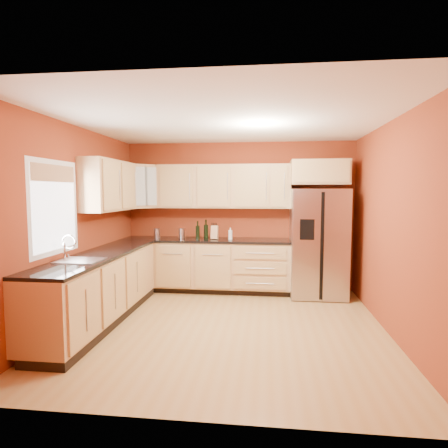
{
  "coord_description": "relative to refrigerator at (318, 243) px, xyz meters",
  "views": [
    {
      "loc": [
        0.51,
        -4.65,
        1.74
      ],
      "look_at": [
        -0.13,
        0.9,
        1.25
      ],
      "focal_mm": 30.0,
      "sensor_mm": 36.0,
      "label": 1
    }
  ],
  "objects": [
    {
      "name": "wall_left",
      "position": [
        -3.35,
        -1.62,
        0.41
      ],
      "size": [
        0.04,
        4.0,
        2.6
      ],
      "primitive_type": "cube",
      "color": "maroon",
      "rests_on": "floor"
    },
    {
      "name": "knife_block",
      "position": [
        -1.74,
        0.05,
        0.14
      ],
      "size": [
        0.12,
        0.11,
        0.23
      ],
      "primitive_type": "cube",
      "rotation": [
        0.0,
        0.0,
        -0.05
      ],
      "color": "tan",
      "rests_on": "countertop_back"
    },
    {
      "name": "ceiling",
      "position": [
        -1.35,
        -1.62,
        1.71
      ],
      "size": [
        4.0,
        4.0,
        0.0
      ],
      "primitive_type": "plane",
      "color": "white",
      "rests_on": "wall_back"
    },
    {
      "name": "wine_bottle_b",
      "position": [
        -1.89,
        0.09,
        0.2
      ],
      "size": [
        0.08,
        0.08,
        0.33
      ],
      "primitive_type": null,
      "rotation": [
        0.0,
        0.0,
        -0.02
      ],
      "color": "black",
      "rests_on": "countertop_back"
    },
    {
      "name": "wall_front",
      "position": [
        -1.35,
        -3.62,
        0.41
      ],
      "size": [
        4.0,
        0.04,
        2.6
      ],
      "primitive_type": "cube",
      "color": "maroon",
      "rests_on": "floor"
    },
    {
      "name": "wall_back",
      "position": [
        -1.35,
        0.38,
        0.41
      ],
      "size": [
        4.0,
        0.04,
        2.6
      ],
      "primitive_type": "cube",
      "color": "maroon",
      "rests_on": "floor"
    },
    {
      "name": "wall_right",
      "position": [
        0.65,
        -1.62,
        0.41
      ],
      "size": [
        0.04,
        4.0,
        2.6
      ],
      "primitive_type": "cube",
      "color": "maroon",
      "rests_on": "floor"
    },
    {
      "name": "sink_faucet",
      "position": [
        -3.04,
        -2.12,
        0.18
      ],
      "size": [
        0.5,
        0.42,
        0.3
      ],
      "primitive_type": null,
      "color": "silver",
      "rests_on": "countertop_left"
    },
    {
      "name": "soap_dispenser",
      "position": [
        -1.46,
        0.04,
        0.13
      ],
      "size": [
        0.07,
        0.07,
        0.2
      ],
      "primitive_type": "cylinder",
      "rotation": [
        0.0,
        0.0,
        0.05
      ],
      "color": "white",
      "rests_on": "countertop_back"
    },
    {
      "name": "canister_left",
      "position": [
        -2.76,
        0.06,
        0.12
      ],
      "size": [
        0.11,
        0.11,
        0.17
      ],
      "primitive_type": "cylinder",
      "rotation": [
        0.0,
        0.0,
        0.0
      ],
      "color": "#BCBBC1",
      "rests_on": "countertop_back"
    },
    {
      "name": "upper_cabinets_back",
      "position": [
        -1.6,
        0.21,
        0.94
      ],
      "size": [
        2.3,
        0.33,
        0.75
      ],
      "primitive_type": "cube",
      "color": "tan",
      "rests_on": "wall_back"
    },
    {
      "name": "countertop_back",
      "position": [
        -1.9,
        0.06,
        0.01
      ],
      "size": [
        2.9,
        0.62,
        0.04
      ],
      "primitive_type": "cube",
      "color": "black",
      "rests_on": "base_cabinets_back"
    },
    {
      "name": "over_fridge_cabinet",
      "position": [
        0.0,
        0.07,
        1.16
      ],
      "size": [
        0.92,
        0.6,
        0.4
      ],
      "primitive_type": "cube",
      "color": "tan",
      "rests_on": "wall_back"
    },
    {
      "name": "window",
      "position": [
        -3.33,
        -2.12,
        0.66
      ],
      "size": [
        0.03,
        0.9,
        1.0
      ],
      "primitive_type": "cube",
      "color": "white",
      "rests_on": "wall_left"
    },
    {
      "name": "countertop_left",
      "position": [
        -3.04,
        -1.62,
        0.01
      ],
      "size": [
        0.62,
        2.8,
        0.04
      ],
      "primitive_type": "cube",
      "color": "black",
      "rests_on": "base_cabinets_left"
    },
    {
      "name": "corner_upper_cabinet",
      "position": [
        -3.02,
        0.04,
        0.94
      ],
      "size": [
        0.67,
        0.67,
        0.75
      ],
      "primitive_type": "cube",
      "rotation": [
        0.0,
        0.0,
        0.79
      ],
      "color": "tan",
      "rests_on": "wall_back"
    },
    {
      "name": "base_cabinets_back",
      "position": [
        -1.9,
        0.07,
        -0.45
      ],
      "size": [
        2.9,
        0.6,
        0.88
      ],
      "primitive_type": "cube",
      "color": "tan",
      "rests_on": "floor"
    },
    {
      "name": "canister_right",
      "position": [
        -2.32,
        0.1,
        0.12
      ],
      "size": [
        0.12,
        0.12,
        0.17
      ],
      "primitive_type": "cylinder",
      "rotation": [
        0.0,
        0.0,
        0.11
      ],
      "color": "#BCBBC1",
      "rests_on": "countertop_back"
    },
    {
      "name": "floor",
      "position": [
        -1.35,
        -1.62,
        -0.89
      ],
      "size": [
        4.0,
        4.0,
        0.0
      ],
      "primitive_type": "plane",
      "color": "#AE8143",
      "rests_on": "ground"
    },
    {
      "name": "wine_bottle_a",
      "position": [
        -2.03,
        0.03,
        0.19
      ],
      "size": [
        0.09,
        0.09,
        0.31
      ],
      "primitive_type": null,
      "rotation": [
        0.0,
        0.0,
        -0.37
      ],
      "color": "black",
      "rests_on": "countertop_back"
    },
    {
      "name": "base_cabinets_left",
      "position": [
        -3.05,
        -1.62,
        -0.45
      ],
      "size": [
        0.6,
        2.8,
        0.88
      ],
      "primitive_type": "cube",
      "color": "tan",
      "rests_on": "floor"
    },
    {
      "name": "upper_cabinets_left",
      "position": [
        -3.19,
        -0.9,
        0.94
      ],
      "size": [
        0.33,
        1.35,
        0.75
      ],
      "primitive_type": "cube",
      "color": "tan",
      "rests_on": "wall_left"
    },
    {
      "name": "refrigerator",
      "position": [
        0.0,
        0.0,
        0.0
      ],
      "size": [
        0.9,
        0.75,
        1.78
      ],
      "primitive_type": "cube",
      "color": "#BCBBC1",
      "rests_on": "floor"
    }
  ]
}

